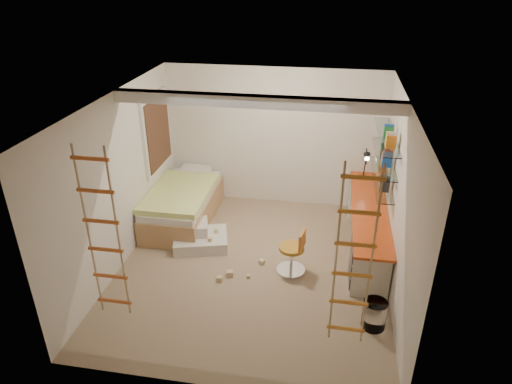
% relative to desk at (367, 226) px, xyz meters
% --- Properties ---
extents(floor, '(4.50, 4.50, 0.00)m').
position_rel_desk_xyz_m(floor, '(-1.72, -0.86, -0.40)').
color(floor, '#9A8063').
rests_on(floor, ground).
extents(ceiling_beam, '(4.00, 0.18, 0.16)m').
position_rel_desk_xyz_m(ceiling_beam, '(-1.72, -0.56, 2.12)').
color(ceiling_beam, white).
rests_on(ceiling_beam, ceiling).
extents(window_frame, '(0.06, 1.15, 1.35)m').
position_rel_desk_xyz_m(window_frame, '(-3.69, 0.64, 1.15)').
color(window_frame, white).
rests_on(window_frame, wall_left).
extents(window_blind, '(0.02, 1.00, 1.20)m').
position_rel_desk_xyz_m(window_blind, '(-3.65, 0.64, 1.15)').
color(window_blind, '#4C2D1E').
rests_on(window_blind, window_frame).
extents(rope_ladder_left, '(0.41, 0.04, 2.13)m').
position_rel_desk_xyz_m(rope_ladder_left, '(-3.07, -2.61, 1.11)').
color(rope_ladder_left, '#C34E21').
rests_on(rope_ladder_left, ceiling).
extents(rope_ladder_right, '(0.41, 0.04, 2.13)m').
position_rel_desk_xyz_m(rope_ladder_right, '(-0.37, -2.61, 1.11)').
color(rope_ladder_right, orange).
rests_on(rope_ladder_right, ceiling).
extents(waste_bin, '(0.31, 0.31, 0.39)m').
position_rel_desk_xyz_m(waste_bin, '(0.03, -1.85, -0.21)').
color(waste_bin, white).
rests_on(waste_bin, floor).
extents(desk, '(0.56, 2.80, 0.75)m').
position_rel_desk_xyz_m(desk, '(0.00, 0.00, 0.00)').
color(desk, '#C94617').
rests_on(desk, floor).
extents(shelves, '(0.25, 1.80, 0.71)m').
position_rel_desk_xyz_m(shelves, '(0.15, 0.27, 1.10)').
color(shelves, white).
rests_on(shelves, wall_right).
extents(bed, '(1.02, 2.00, 0.69)m').
position_rel_desk_xyz_m(bed, '(-3.20, 0.36, -0.07)').
color(bed, '#AD7F51').
rests_on(bed, floor).
extents(task_lamp, '(0.14, 0.36, 0.57)m').
position_rel_desk_xyz_m(task_lamp, '(-0.05, 0.96, 0.73)').
color(task_lamp, black).
rests_on(task_lamp, desk).
extents(swivel_chair, '(0.51, 0.51, 0.73)m').
position_rel_desk_xyz_m(swivel_chair, '(-1.11, -0.87, -0.13)').
color(swivel_chair, '#B77F23').
rests_on(swivel_chair, floor).
extents(play_platform, '(1.01, 0.87, 0.38)m').
position_rel_desk_xyz_m(play_platform, '(-2.72, -0.38, -0.25)').
color(play_platform, silver).
rests_on(play_platform, floor).
extents(toy_blocks, '(1.39, 1.07, 0.65)m').
position_rel_desk_xyz_m(toy_blocks, '(-2.39, -0.67, -0.15)').
color(toy_blocks, '#CCB284').
rests_on(toy_blocks, floor).
extents(books, '(0.14, 0.70, 0.92)m').
position_rel_desk_xyz_m(books, '(0.15, 0.27, 1.17)').
color(books, '#262626').
rests_on(books, shelves).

